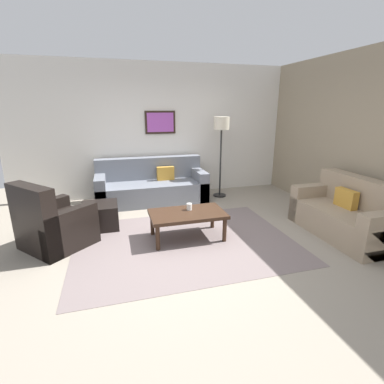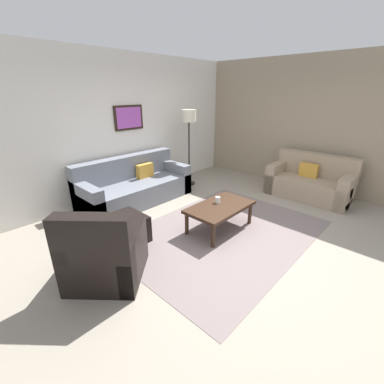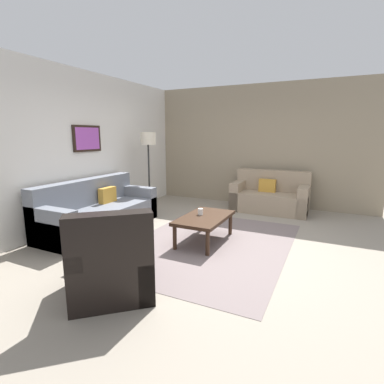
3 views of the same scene
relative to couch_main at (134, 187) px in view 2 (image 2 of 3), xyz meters
name	(u,v)px [view 2 (image 2 of 3)]	position (x,y,z in m)	size (l,w,h in m)	color
ground_plane	(223,233)	(0.18, -2.10, -0.30)	(8.00, 8.00, 0.00)	gray
rear_partition	(122,127)	(0.18, 0.50, 1.10)	(6.00, 0.12, 2.80)	silver
stone_feature_panel	(309,125)	(3.18, -2.10, 1.10)	(0.12, 5.20, 2.80)	gray
area_rug	(223,233)	(0.18, -2.10, -0.29)	(3.12, 2.29, 0.01)	slate
couch_main	(134,187)	(0.00, 0.00, 0.00)	(2.21, 0.90, 0.88)	slate
couch_loveseat	(311,183)	(2.67, -2.51, 0.01)	(0.82, 1.60, 0.88)	gray
armchair_leather	(104,258)	(-1.62, -1.75, 0.01)	(1.13, 1.13, 0.95)	black
ottoman	(125,230)	(-1.00, -1.20, -0.10)	(0.56, 0.56, 0.40)	black
coffee_table	(220,208)	(0.26, -1.97, 0.06)	(1.10, 0.64, 0.41)	#382316
cup	(218,200)	(0.31, -1.88, 0.16)	(0.08, 0.08, 0.10)	white
lamp_standing	(189,124)	(1.49, -0.11, 1.11)	(0.32, 0.32, 1.71)	black
framed_artwork	(129,118)	(0.30, 0.41, 1.29)	(0.65, 0.04, 0.48)	black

